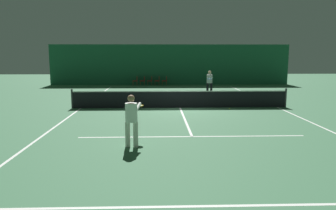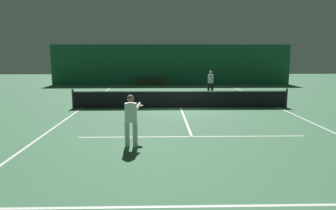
{
  "view_description": "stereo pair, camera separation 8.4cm",
  "coord_description": "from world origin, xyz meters",
  "px_view_note": "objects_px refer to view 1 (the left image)",
  "views": [
    {
      "loc": [
        -1.26,
        -17.97,
        3.0
      ],
      "look_at": [
        -0.84,
        -5.16,
        0.98
      ],
      "focal_mm": 35.0,
      "sensor_mm": 36.0,
      "label": 1
    },
    {
      "loc": [
        -1.18,
        -17.98,
        3.0
      ],
      "look_at": [
        -0.84,
        -5.16,
        0.98
      ],
      "focal_mm": 35.0,
      "sensor_mm": 36.0,
      "label": 2
    }
  ],
  "objects_px": {
    "player_near": "(132,117)",
    "tennis_net": "(180,99)",
    "courtside_chair_2": "(151,80)",
    "courtside_chair_3": "(158,80)",
    "courtside_chair_1": "(143,80)",
    "player_far": "(210,81)",
    "courtside_chair_0": "(136,80)",
    "tennis_ball": "(229,109)",
    "courtside_chair_4": "(165,80)"
  },
  "relations": [
    {
      "from": "courtside_chair_2",
      "to": "courtside_chair_3",
      "type": "relative_size",
      "value": 1.0
    },
    {
      "from": "tennis_net",
      "to": "courtside_chair_3",
      "type": "height_order",
      "value": "tennis_net"
    },
    {
      "from": "courtside_chair_2",
      "to": "courtside_chair_3",
      "type": "distance_m",
      "value": 0.7
    },
    {
      "from": "player_near",
      "to": "courtside_chair_2",
      "type": "bearing_deg",
      "value": 10.1
    },
    {
      "from": "courtside_chair_2",
      "to": "courtside_chair_4",
      "type": "xyz_separation_m",
      "value": [
        1.4,
        0.0,
        0.0
      ]
    },
    {
      "from": "player_near",
      "to": "tennis_net",
      "type": "bearing_deg",
      "value": -4.72
    },
    {
      "from": "player_near",
      "to": "courtside_chair_4",
      "type": "relative_size",
      "value": 2.03
    },
    {
      "from": "tennis_net",
      "to": "courtside_chair_3",
      "type": "bearing_deg",
      "value": 95.21
    },
    {
      "from": "tennis_ball",
      "to": "player_near",
      "type": "bearing_deg",
      "value": -123.99
    },
    {
      "from": "player_far",
      "to": "courtside_chair_0",
      "type": "height_order",
      "value": "player_far"
    },
    {
      "from": "courtside_chair_0",
      "to": "courtside_chair_3",
      "type": "height_order",
      "value": "same"
    },
    {
      "from": "tennis_ball",
      "to": "courtside_chair_3",
      "type": "bearing_deg",
      "value": 105.67
    },
    {
      "from": "player_far",
      "to": "courtside_chair_3",
      "type": "bearing_deg",
      "value": -144.85
    },
    {
      "from": "courtside_chair_1",
      "to": "courtside_chair_4",
      "type": "bearing_deg",
      "value": 90.0
    },
    {
      "from": "courtside_chair_0",
      "to": "courtside_chair_3",
      "type": "xyz_separation_m",
      "value": [
        2.1,
        0.0,
        0.0
      ]
    },
    {
      "from": "courtside_chair_2",
      "to": "tennis_ball",
      "type": "bearing_deg",
      "value": 18.34
    },
    {
      "from": "courtside_chair_0",
      "to": "tennis_net",
      "type": "bearing_deg",
      "value": 14.06
    },
    {
      "from": "tennis_net",
      "to": "courtside_chair_0",
      "type": "height_order",
      "value": "tennis_net"
    },
    {
      "from": "player_near",
      "to": "player_far",
      "type": "distance_m",
      "value": 14.1
    },
    {
      "from": "player_far",
      "to": "courtside_chair_3",
      "type": "xyz_separation_m",
      "value": [
        -3.75,
        7.48,
        -0.54
      ]
    },
    {
      "from": "player_far",
      "to": "courtside_chair_4",
      "type": "bearing_deg",
      "value": -149.3
    },
    {
      "from": "tennis_net",
      "to": "player_far",
      "type": "xyz_separation_m",
      "value": [
        2.55,
        5.7,
        0.51
      ]
    },
    {
      "from": "courtside_chair_1",
      "to": "courtside_chair_2",
      "type": "distance_m",
      "value": 0.7
    },
    {
      "from": "courtside_chair_0",
      "to": "courtside_chair_3",
      "type": "distance_m",
      "value": 2.1
    },
    {
      "from": "tennis_net",
      "to": "courtside_chair_3",
      "type": "relative_size",
      "value": 14.29
    },
    {
      "from": "player_far",
      "to": "courtside_chair_3",
      "type": "relative_size",
      "value": 2.09
    },
    {
      "from": "courtside_chair_3",
      "to": "tennis_ball",
      "type": "distance_m",
      "value": 14.3
    },
    {
      "from": "courtside_chair_0",
      "to": "courtside_chair_3",
      "type": "relative_size",
      "value": 1.0
    },
    {
      "from": "courtside_chair_4",
      "to": "courtside_chair_2",
      "type": "bearing_deg",
      "value": -90.0
    },
    {
      "from": "courtside_chair_2",
      "to": "courtside_chair_4",
      "type": "relative_size",
      "value": 1.0
    },
    {
      "from": "player_far",
      "to": "courtside_chair_2",
      "type": "distance_m",
      "value": 8.72
    },
    {
      "from": "courtside_chair_0",
      "to": "tennis_ball",
      "type": "height_order",
      "value": "courtside_chair_0"
    },
    {
      "from": "tennis_net",
      "to": "courtside_chair_2",
      "type": "distance_m",
      "value": 13.32
    },
    {
      "from": "player_near",
      "to": "courtside_chair_2",
      "type": "xyz_separation_m",
      "value": [
        0.19,
        20.8,
        -0.51
      ]
    },
    {
      "from": "player_far",
      "to": "courtside_chair_0",
      "type": "relative_size",
      "value": 2.09
    },
    {
      "from": "courtside_chair_1",
      "to": "courtside_chair_3",
      "type": "relative_size",
      "value": 1.0
    },
    {
      "from": "courtside_chair_0",
      "to": "courtside_chair_1",
      "type": "xyz_separation_m",
      "value": [
        0.7,
        0.0,
        0.0
      ]
    },
    {
      "from": "player_near",
      "to": "courtside_chair_4",
      "type": "bearing_deg",
      "value": 6.25
    },
    {
      "from": "tennis_net",
      "to": "tennis_ball",
      "type": "xyz_separation_m",
      "value": [
        2.66,
        -0.58,
        -0.48
      ]
    },
    {
      "from": "player_near",
      "to": "tennis_ball",
      "type": "bearing_deg",
      "value": -23.37
    },
    {
      "from": "courtside_chair_1",
      "to": "tennis_net",
      "type": "bearing_deg",
      "value": 11.16
    },
    {
      "from": "player_near",
      "to": "courtside_chair_1",
      "type": "xyz_separation_m",
      "value": [
        -0.51,
        20.8,
        -0.51
      ]
    },
    {
      "from": "tennis_net",
      "to": "courtside_chair_2",
      "type": "height_order",
      "value": "tennis_net"
    },
    {
      "from": "courtside_chair_1",
      "to": "courtside_chair_2",
      "type": "height_order",
      "value": "same"
    },
    {
      "from": "courtside_chair_2",
      "to": "courtside_chair_3",
      "type": "height_order",
      "value": "same"
    },
    {
      "from": "player_near",
      "to": "courtside_chair_1",
      "type": "bearing_deg",
      "value": 12.02
    },
    {
      "from": "player_near",
      "to": "courtside_chair_0",
      "type": "xyz_separation_m",
      "value": [
        -1.21,
        20.8,
        -0.51
      ]
    },
    {
      "from": "tennis_net",
      "to": "courtside_chair_0",
      "type": "xyz_separation_m",
      "value": [
        -3.3,
        13.18,
        -0.03
      ]
    },
    {
      "from": "tennis_ball",
      "to": "tennis_net",
      "type": "bearing_deg",
      "value": 167.76
    },
    {
      "from": "tennis_net",
      "to": "courtside_chair_0",
      "type": "relative_size",
      "value": 14.29
    }
  ]
}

